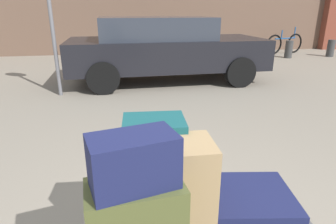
# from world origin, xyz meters

# --- Properties ---
(suitcase_tan_rear_right) EXTENTS (0.39, 0.28, 0.65)m
(suitcase_tan_rear_right) POSITION_xyz_m (-0.20, -0.05, 0.66)
(suitcase_tan_rear_right) COLOR #9E7F56
(suitcase_tan_rear_right) RESTS_ON luggage_cart
(suitcase_navy_stacked_top) EXTENTS (0.63, 0.51, 0.27)m
(suitcase_navy_stacked_top) POSITION_xyz_m (0.21, 0.04, 0.47)
(suitcase_navy_stacked_top) COLOR #191E47
(suitcase_navy_stacked_top) RESTS_ON luggage_cart
(suitcase_teal_center) EXTENTS (0.35, 0.28, 0.69)m
(suitcase_teal_center) POSITION_xyz_m (-0.26, 0.17, 0.68)
(suitcase_teal_center) COLOR #144C51
(suitcase_teal_center) RESTS_ON luggage_cart
(duffel_bag_navy_topmost_pile) EXTENTS (0.36, 0.25, 0.21)m
(duffel_bag_navy_topmost_pile) POSITION_xyz_m (-0.40, -0.27, 1.03)
(duffel_bag_navy_topmost_pile) COLOR #191E47
(duffel_bag_navy_topmost_pile) RESTS_ON suitcase_olive_front_left
(parked_car) EXTENTS (4.33, 1.98, 1.42)m
(parked_car) POSITION_xyz_m (0.64, 5.28, 0.76)
(parked_car) COLOR black
(parked_car) RESTS_ON ground_plane
(bicycle_leaning) EXTENTS (1.71, 0.53, 0.96)m
(bicycle_leaning) POSITION_xyz_m (5.79, 8.82, 0.37)
(bicycle_leaning) COLOR black
(bicycle_leaning) RESTS_ON ground_plane
(bollard_kerb_near) EXTENTS (0.25, 0.25, 0.58)m
(bollard_kerb_near) POSITION_xyz_m (2.52, 7.87, 0.29)
(bollard_kerb_near) COLOR #383838
(bollard_kerb_near) RESTS_ON ground_plane
(bollard_kerb_mid) EXTENTS (0.25, 0.25, 0.58)m
(bollard_kerb_mid) POSITION_xyz_m (3.97, 7.87, 0.29)
(bollard_kerb_mid) COLOR #383838
(bollard_kerb_mid) RESTS_ON ground_plane
(bollard_kerb_far) EXTENTS (0.25, 0.25, 0.58)m
(bollard_kerb_far) POSITION_xyz_m (5.39, 7.87, 0.29)
(bollard_kerb_far) COLOR #383838
(bollard_kerb_far) RESTS_ON ground_plane
(bollard_corner) EXTENTS (0.25, 0.25, 0.58)m
(bollard_corner) POSITION_xyz_m (7.00, 7.87, 0.29)
(bollard_corner) COLOR #383838
(bollard_corner) RESTS_ON ground_plane
(no_parking_sign) EXTENTS (0.50, 0.09, 2.50)m
(no_parking_sign) POSITION_xyz_m (-1.54, 4.45, 1.54)
(no_parking_sign) COLOR slate
(no_parking_sign) RESTS_ON ground_plane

